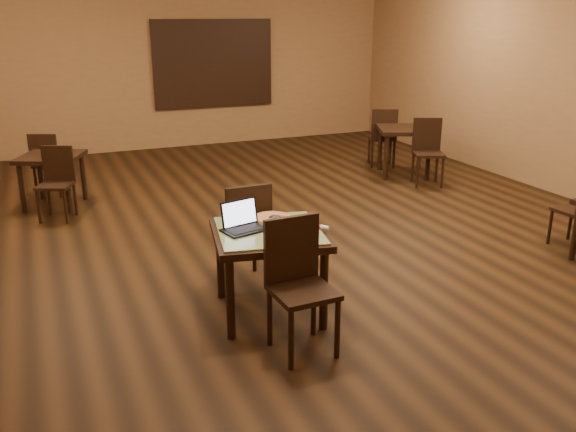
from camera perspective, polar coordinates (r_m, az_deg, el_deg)
name	(u,v)px	position (r m, az deg, el deg)	size (l,w,h in m)	color
ground	(292,222)	(7.61, 0.37, -0.54)	(10.00, 10.00, 0.00)	black
wall_back	(188,67)	(11.99, -9.38, 13.57)	(8.00, 0.02, 3.00)	#996F4E
wall_right	(552,86)	(9.57, 23.44, 11.13)	(0.02, 10.00, 3.00)	#996F4E
mural	(214,64)	(12.08, -6.98, 13.95)	(2.34, 0.05, 1.64)	navy
tiled_table	(269,241)	(5.12, -1.79, -2.38)	(1.08, 1.08, 0.76)	black
chair_main_near	(298,277)	(4.62, 0.93, -5.75)	(0.47, 0.47, 1.03)	black
chair_main_far	(245,229)	(5.69, -4.00, -1.19)	(0.45, 0.45, 1.01)	black
laptop	(242,222)	(5.09, -4.33, -0.57)	(0.39, 0.34, 0.23)	black
plate	(302,232)	(5.00, 1.30, -1.51)	(0.29, 0.29, 0.02)	white
pizza_slice	(302,230)	(5.00, 1.30, -1.36)	(0.19, 0.19, 0.02)	#CFBE8A
pizza_pan	(272,219)	(5.33, -1.53, -0.28)	(0.35, 0.35, 0.01)	silver
pizza_whole	(272,217)	(5.33, -1.53, -0.14)	(0.32, 0.32, 0.02)	#CFBE8A
spatula	(275,217)	(5.31, -1.26, -0.08)	(0.09, 0.21, 0.01)	silver
napkin_roll	(319,226)	(5.10, 2.96, -0.98)	(0.13, 0.16, 0.04)	white
other_table_a	(404,136)	(9.87, 10.84, 7.38)	(1.07, 1.07, 0.76)	black
other_table_a_chair_near	(428,148)	(9.44, 12.93, 6.26)	(0.56, 0.56, 0.99)	black
other_table_a_chair_far	(383,134)	(10.35, 8.88, 7.56)	(0.56, 0.56, 0.99)	black
other_table_b	(51,164)	(8.67, -21.28, 4.58)	(0.99, 0.99, 0.70)	black
other_table_b_chair_near	(57,178)	(8.17, -20.82, 3.32)	(0.52, 0.52, 0.91)	black
other_table_b_chair_far	(47,161)	(9.21, -21.58, 4.85)	(0.52, 0.52, 0.91)	black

